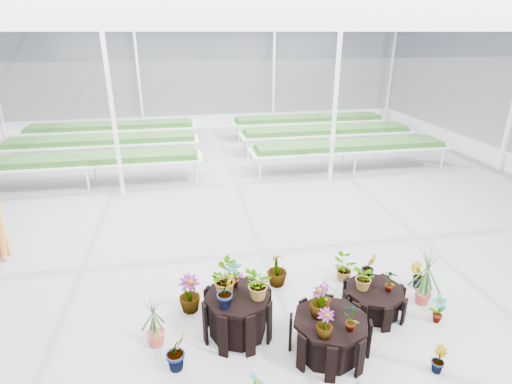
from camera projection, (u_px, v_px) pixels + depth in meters
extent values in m
plane|color=gray|center=(256.00, 259.00, 7.91)|extent=(24.00, 24.00, 0.00)
cylinder|color=black|center=(238.00, 315.00, 5.86)|extent=(1.19, 1.19, 0.68)
cylinder|color=black|center=(329.00, 336.00, 5.53)|extent=(1.35, 1.35, 0.57)
cylinder|color=black|center=(373.00, 300.00, 6.36)|extent=(0.98, 0.98, 0.43)
imported|color=#2A4D20|center=(223.00, 279.00, 5.69)|extent=(0.52, 0.56, 0.50)
imported|color=#2A4D20|center=(258.00, 285.00, 5.57)|extent=(0.47, 0.51, 0.47)
imported|color=#2A4D20|center=(234.00, 274.00, 5.85)|extent=(0.26, 0.20, 0.44)
imported|color=#2A4D20|center=(226.00, 291.00, 5.40)|extent=(0.36, 0.35, 0.51)
imported|color=#2A4D20|center=(320.00, 301.00, 5.39)|extent=(0.30, 0.30, 0.50)
imported|color=#2A4D20|center=(352.00, 317.00, 5.14)|extent=(0.27, 0.24, 0.43)
imported|color=#2A4D20|center=(327.00, 293.00, 5.56)|extent=(0.22, 0.28, 0.48)
imported|color=#2A4D20|center=(325.00, 324.00, 5.05)|extent=(0.27, 0.27, 0.40)
imported|color=#2A4D20|center=(365.00, 278.00, 6.20)|extent=(0.39, 0.44, 0.42)
imported|color=#2A4D20|center=(390.00, 281.00, 6.16)|extent=(0.25, 0.24, 0.39)
imported|color=#2A4D20|center=(369.00, 267.00, 6.46)|extent=(0.32, 0.31, 0.46)
imported|color=#2A4D20|center=(177.00, 350.00, 5.26)|extent=(0.41, 0.40, 0.58)
imported|color=#2A4D20|center=(189.00, 294.00, 6.36)|extent=(0.48, 0.48, 0.62)
imported|color=#2A4D20|center=(438.00, 359.00, 5.25)|extent=(0.24, 0.26, 0.38)
imported|color=#2A4D20|center=(438.00, 309.00, 6.13)|extent=(0.26, 0.18, 0.48)
imported|color=#2A4D20|center=(417.00, 275.00, 6.98)|extent=(0.34, 0.32, 0.48)
imported|color=#2A4D20|center=(343.00, 269.00, 7.18)|extent=(0.56, 0.57, 0.48)
imported|color=#2A4D20|center=(277.00, 269.00, 7.02)|extent=(0.49, 0.49, 0.63)
imported|color=#2A4D20|center=(239.00, 289.00, 6.56)|extent=(0.33, 0.33, 0.52)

